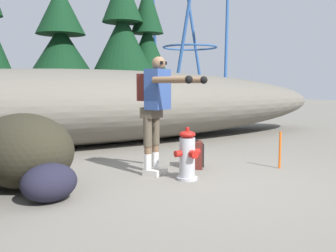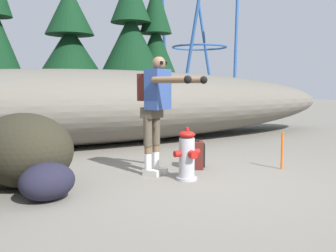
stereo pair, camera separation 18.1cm
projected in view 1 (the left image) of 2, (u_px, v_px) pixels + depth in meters
ground_plane at (194, 182)px, 5.40m from camera, size 56.00×56.00×0.04m
dirt_embankment at (91, 107)px, 8.83m from camera, size 14.30×3.20×1.71m
fire_hydrant at (187, 156)px, 5.43m from camera, size 0.40×0.35×0.75m
utility_worker at (157, 101)px, 5.62m from camera, size 0.79×1.04×1.76m
spare_backpack at (195, 155)px, 6.20m from camera, size 0.36×0.36×0.47m
boulder_large at (24, 151)px, 4.98m from camera, size 1.62×1.76×0.98m
boulder_outlier at (49, 182)px, 4.42m from camera, size 0.85×0.79×0.44m
pine_tree_right at (61, 43)px, 15.23m from camera, size 2.99×2.99×5.32m
pine_tree_far_right at (123, 32)px, 15.10m from camera, size 2.48×2.48×5.83m
pine_tree_ridge_end at (147, 43)px, 15.85m from camera, size 2.07×2.07×5.60m
survey_stake at (280, 150)px, 6.18m from camera, size 0.04×0.04×0.60m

